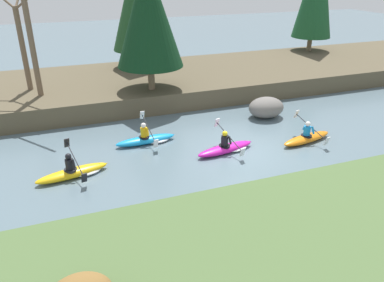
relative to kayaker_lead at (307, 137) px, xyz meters
name	(u,v)px	position (x,y,z in m)	size (l,w,h in m)	color
ground_plane	(243,152)	(-3.16, 0.07, -0.22)	(90.00, 90.00, 0.00)	slate
riverbank_near	(352,239)	(-3.16, -6.41, 0.17)	(44.00, 6.24, 0.79)	#4C6638
riverbank_far	(175,81)	(-3.16, 9.64, 0.32)	(44.00, 8.41, 1.07)	brown
conifer_tree_far_left	(148,13)	(-5.40, 6.81, 4.82)	(3.50, 3.50, 6.66)	#7A664C
conifer_tree_left	(137,3)	(-4.86, 11.86, 4.90)	(3.37, 3.37, 6.94)	brown
bare_tree_upstream	(22,39)	(-11.65, 9.08, 3.57)	(3.19, 3.15, 5.76)	brown
bare_tree_mid_upstream	(30,30)	(-11.11, 7.79, 4.18)	(3.88, 3.84, 7.07)	brown
kayaker_lead	(307,137)	(0.00, 0.00, 0.00)	(2.79, 2.06, 1.20)	orange
kayaker_middle	(227,148)	(-3.80, 0.33, -0.02)	(2.79, 2.06, 1.20)	#C61999
kayaker_trailing	(148,139)	(-6.78, 2.34, -0.02)	(2.79, 2.07, 1.20)	#1993D6
kayaker_far_back	(75,171)	(-10.07, 0.44, -0.02)	(2.79, 2.05, 1.20)	yellow
boulder_midstream	(266,107)	(-0.21, 3.31, 0.31)	(1.89, 1.48, 1.07)	slate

